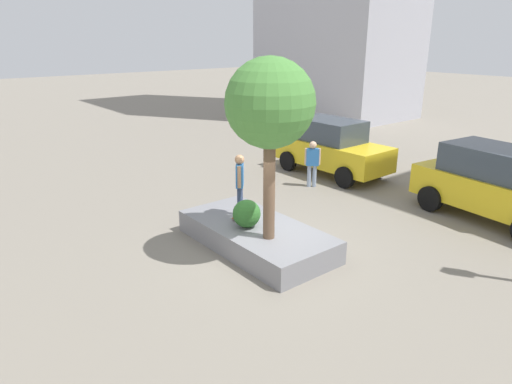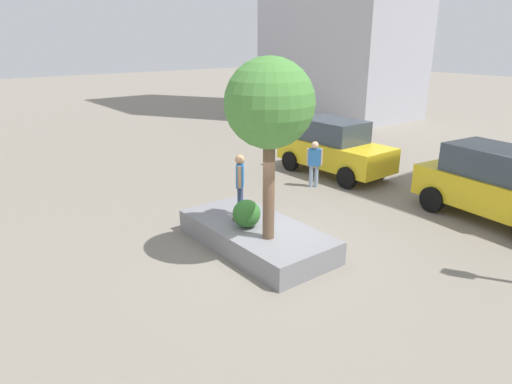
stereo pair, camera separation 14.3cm
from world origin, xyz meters
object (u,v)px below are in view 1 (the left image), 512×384
planter_ledge (256,236)px  pedestrian_crossing (312,161)px  plaza_tree (270,105)px  taxi_cab (496,184)px  skateboard (240,214)px  sedan_parked (331,147)px  skateboarder (240,180)px

planter_ledge → pedestrian_crossing: bearing=119.1°
plaza_tree → taxi_cab: size_ratio=0.87×
plaza_tree → skateboard: size_ratio=5.41×
skateboard → sedan_parked: size_ratio=0.17×
skateboarder → taxi_cab: 7.58m
skateboarder → taxi_cab: bearing=60.7°
taxi_cab → skateboarder: bearing=-119.3°
planter_ledge → plaza_tree: size_ratio=1.01×
planter_ledge → taxi_cab: bearing=66.2°
plaza_tree → pedestrian_crossing: bearing=124.6°
plaza_tree → pedestrian_crossing: plaza_tree is taller
skateboard → sedan_parked: 6.93m
plaza_tree → skateboard: plaza_tree is taller
planter_ledge → sedan_parked: sedan_parked is taller
pedestrian_crossing → plaza_tree: bearing=-55.4°
planter_ledge → sedan_parked: size_ratio=0.92×
skateboarder → taxi_cab: size_ratio=0.33×
planter_ledge → plaza_tree: (0.78, -0.23, 3.46)m
skateboard → taxi_cab: taxi_cab is taller
skateboard → pedestrian_crossing: pedestrian_crossing is taller
plaza_tree → taxi_cab: plaza_tree is taller
skateboarder → skateboard: bearing=-172.9°
taxi_cab → pedestrian_crossing: taxi_cab is taller
planter_ledge → skateboard: skateboard is taller
plaza_tree → taxi_cab: bearing=72.6°
skateboard → plaza_tree: bearing=-10.9°
planter_ledge → plaza_tree: bearing=-16.7°
skateboarder → sedan_parked: skateboarder is taller
planter_ledge → taxi_cab: size_ratio=0.88×
skateboard → taxi_cab: bearing=60.7°
plaza_tree → taxi_cab: 7.70m
skateboard → taxi_cab: size_ratio=0.16×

